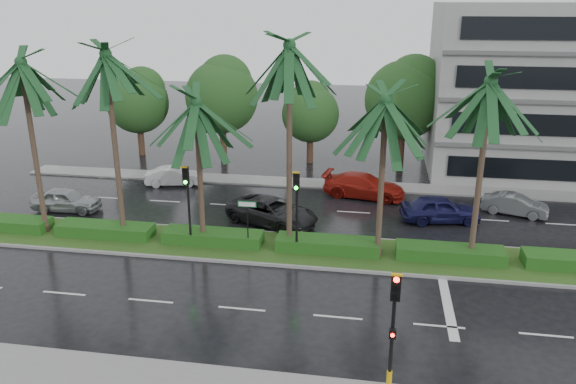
% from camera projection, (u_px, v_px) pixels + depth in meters
% --- Properties ---
extents(ground, '(120.00, 120.00, 0.00)m').
position_uv_depth(ground, '(266.00, 257.00, 28.01)').
color(ground, black).
rests_on(ground, ground).
extents(far_sidewalk, '(40.00, 2.00, 0.12)m').
position_uv_depth(far_sidewalk, '(300.00, 183.00, 39.19)').
color(far_sidewalk, gray).
rests_on(far_sidewalk, ground).
extents(median, '(36.00, 4.00, 0.15)m').
position_uv_depth(median, '(270.00, 248.00, 28.92)').
color(median, gray).
rests_on(median, ground).
extents(hedge, '(35.20, 1.40, 0.60)m').
position_uv_depth(hedge, '(269.00, 241.00, 28.80)').
color(hedge, '#144715').
rests_on(hedge, median).
extents(lane_markings, '(34.00, 13.06, 0.01)m').
position_uv_depth(lane_markings, '(325.00, 265.00, 27.15)').
color(lane_markings, silver).
rests_on(lane_markings, ground).
extents(palm_row, '(26.30, 4.20, 10.87)m').
position_uv_depth(palm_row, '(242.00, 88.00, 26.47)').
color(palm_row, '#433526').
rests_on(palm_row, median).
extents(signal_near, '(0.34, 0.45, 4.36)m').
position_uv_depth(signal_near, '(393.00, 327.00, 17.52)').
color(signal_near, black).
rests_on(signal_near, near_sidewalk).
extents(signal_median_left, '(0.34, 0.42, 4.36)m').
position_uv_depth(signal_median_left, '(187.00, 194.00, 27.93)').
color(signal_median_left, black).
rests_on(signal_median_left, median).
extents(signal_median_right, '(0.34, 0.42, 4.36)m').
position_uv_depth(signal_median_right, '(297.00, 201.00, 27.09)').
color(signal_median_right, black).
rests_on(signal_median_right, median).
extents(street_sign, '(0.95, 0.09, 2.60)m').
position_uv_depth(street_sign, '(247.00, 213.00, 27.92)').
color(street_sign, black).
rests_on(street_sign, median).
extents(bg_trees, '(33.00, 5.86, 8.46)m').
position_uv_depth(bg_trees, '(314.00, 99.00, 42.76)').
color(bg_trees, '#3E291C').
rests_on(bg_trees, ground).
extents(building, '(16.00, 10.00, 12.00)m').
position_uv_depth(building, '(547.00, 90.00, 40.24)').
color(building, gray).
rests_on(building, ground).
extents(car_silver, '(1.81, 4.18, 1.40)m').
position_uv_depth(car_silver, '(66.00, 200.00, 33.95)').
color(car_silver, '#999DA0').
rests_on(car_silver, ground).
extents(car_white, '(2.19, 4.05, 1.27)m').
position_uv_depth(car_white, '(174.00, 176.00, 38.68)').
color(car_white, '#BBBBBB').
rests_on(car_white, ground).
extents(car_darkgrey, '(4.54, 5.96, 1.50)m').
position_uv_depth(car_darkgrey, '(272.00, 212.00, 31.93)').
color(car_darkgrey, black).
rests_on(car_darkgrey, ground).
extents(car_red, '(3.08, 5.59, 1.53)m').
position_uv_depth(car_red, '(364.00, 186.00, 36.33)').
color(car_red, maroon).
rests_on(car_red, ground).
extents(car_blue, '(2.53, 4.74, 1.53)m').
position_uv_depth(car_blue, '(440.00, 209.00, 32.28)').
color(car_blue, '#181849').
rests_on(car_blue, ground).
extents(car_grey, '(2.39, 3.97, 1.24)m').
position_uv_depth(car_grey, '(515.00, 205.00, 33.39)').
color(car_grey, slate).
rests_on(car_grey, ground).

